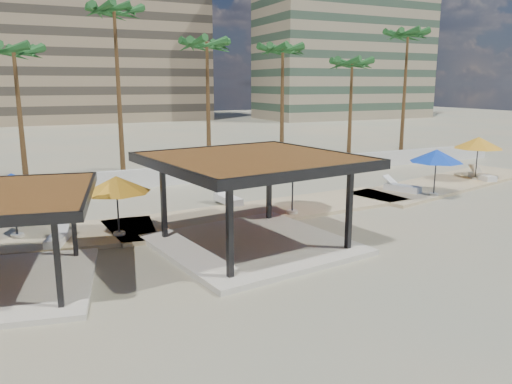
% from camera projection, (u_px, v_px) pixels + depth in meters
% --- Properties ---
extents(ground, '(200.00, 200.00, 0.00)m').
position_uv_depth(ground, '(306.00, 262.00, 18.43)').
color(ground, tan).
rests_on(ground, ground).
extents(promenade, '(44.45, 7.97, 0.24)m').
position_uv_depth(promenade, '(263.00, 208.00, 26.02)').
color(promenade, '#C6B284').
rests_on(promenade, ground).
extents(boundary_wall, '(56.00, 0.30, 1.20)m').
position_uv_depth(boundary_wall, '(179.00, 175.00, 32.41)').
color(boundary_wall, silver).
rests_on(boundary_wall, ground).
extents(building_mid, '(38.00, 16.00, 30.40)m').
position_uv_depth(building_mid, '(93.00, 37.00, 85.86)').
color(building_mid, '#847259').
rests_on(building_mid, ground).
extents(building_east, '(32.00, 15.00, 36.40)m').
position_uv_depth(building_east, '(345.00, 25.00, 93.17)').
color(building_east, gray).
rests_on(building_east, ground).
extents(pavilion_central, '(8.30, 8.30, 3.72)m').
position_uv_depth(pavilion_central, '(253.00, 193.00, 19.59)').
color(pavilion_central, beige).
rests_on(pavilion_central, ground).
extents(umbrella_b, '(3.03, 3.03, 2.53)m').
position_uv_depth(umbrella_b, '(116.00, 184.00, 20.64)').
color(umbrella_b, beige).
rests_on(umbrella_b, promenade).
extents(umbrella_c, '(4.37, 4.37, 2.94)m').
position_uv_depth(umbrella_c, '(293.00, 163.00, 24.10)').
color(umbrella_c, beige).
rests_on(umbrella_c, promenade).
extents(umbrella_d, '(3.59, 3.59, 2.65)m').
position_uv_depth(umbrella_d, '(437.00, 156.00, 28.06)').
color(umbrella_d, beige).
rests_on(umbrella_d, promenade).
extents(umbrella_e, '(3.99, 3.99, 2.82)m').
position_uv_depth(umbrella_e, '(478.00, 143.00, 32.99)').
color(umbrella_e, beige).
rests_on(umbrella_e, promenade).
extents(umbrella_f, '(3.06, 3.06, 2.69)m').
position_uv_depth(umbrella_f, '(12.00, 182.00, 20.32)').
color(umbrella_f, beige).
rests_on(umbrella_f, promenade).
extents(lounger_a, '(1.22, 2.01, 0.72)m').
position_uv_depth(lounger_a, '(58.00, 238.00, 20.08)').
color(lounger_a, white).
rests_on(lounger_a, promenade).
extents(lounger_b, '(0.94, 2.30, 0.85)m').
position_uv_depth(lounger_b, '(228.00, 199.00, 26.78)').
color(lounger_b, white).
rests_on(lounger_b, promenade).
extents(lounger_c, '(1.54, 2.34, 0.85)m').
position_uv_depth(lounger_c, '(402.00, 188.00, 29.67)').
color(lounger_c, white).
rests_on(lounger_c, promenade).
extents(lounger_d, '(1.22, 2.32, 0.84)m').
position_uv_depth(lounger_d, '(482.00, 176.00, 33.36)').
color(lounger_d, white).
rests_on(lounger_d, promenade).
extents(palm_c, '(3.00, 3.00, 9.12)m').
position_uv_depth(palm_c, '(14.00, 57.00, 28.90)').
color(palm_c, brown).
rests_on(palm_c, ground).
extents(palm_d, '(3.00, 3.00, 11.80)m').
position_uv_depth(palm_d, '(114.00, 19.00, 31.61)').
color(palm_d, brown).
rests_on(palm_d, ground).
extents(palm_e, '(3.00, 3.00, 9.90)m').
position_uv_depth(palm_e, '(207.00, 50.00, 34.07)').
color(palm_e, brown).
rests_on(palm_e, ground).
extents(palm_f, '(3.00, 3.00, 9.74)m').
position_uv_depth(palm_f, '(283.00, 54.00, 36.80)').
color(palm_f, brown).
rests_on(palm_f, ground).
extents(palm_g, '(3.00, 3.00, 8.83)m').
position_uv_depth(palm_g, '(352.00, 67.00, 39.16)').
color(palm_g, brown).
rests_on(palm_g, ground).
extents(palm_h, '(3.00, 3.00, 11.28)m').
position_uv_depth(palm_h, '(408.00, 40.00, 41.73)').
color(palm_h, brown).
rests_on(palm_h, ground).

